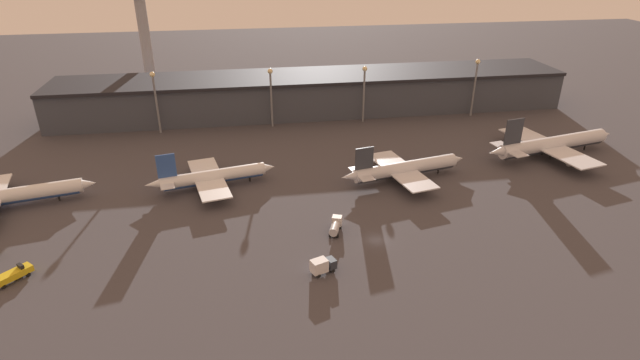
{
  "coord_description": "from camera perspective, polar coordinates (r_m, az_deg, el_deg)",
  "views": [
    {
      "loc": [
        -28.04,
        -92.92,
        62.18
      ],
      "look_at": [
        -9.58,
        20.8,
        6.0
      ],
      "focal_mm": 28.0,
      "sensor_mm": 36.0,
      "label": 1
    }
  ],
  "objects": [
    {
      "name": "terminal_building",
      "position": [
        197.72,
        -0.72,
        9.91
      ],
      "size": [
        194.96,
        27.06,
        14.75
      ],
      "color": "#3D424C",
      "rests_on": "ground"
    },
    {
      "name": "airplane_2",
      "position": [
        142.7,
        9.63,
        1.27
      ],
      "size": [
        38.88,
        28.17,
        11.68
      ],
      "rotation": [
        0.0,
        0.0,
        0.21
      ],
      "color": "silver",
      "rests_on": "ground"
    },
    {
      "name": "control_tower",
      "position": [
        226.54,
        -19.51,
        16.03
      ],
      "size": [
        9.0,
        9.0,
        49.48
      ],
      "color": "#99999E",
      "rests_on": "ground"
    },
    {
      "name": "airplane_3",
      "position": [
        172.29,
        24.98,
        3.72
      ],
      "size": [
        48.07,
        36.31,
        14.22
      ],
      "rotation": [
        0.0,
        0.0,
        0.21
      ],
      "color": "silver",
      "rests_on": "ground"
    },
    {
      "name": "lamp_post_1",
      "position": [
        179.85,
        -5.63,
        10.26
      ],
      "size": [
        1.8,
        1.8,
        21.18
      ],
      "color": "slate",
      "rests_on": "ground"
    },
    {
      "name": "ground",
      "position": [
        115.27,
        6.41,
        -6.84
      ],
      "size": [
        600.0,
        600.0,
        0.0
      ],
      "primitive_type": "plane",
      "color": "#423F44"
    },
    {
      "name": "lamp_post_0",
      "position": [
        181.82,
        -18.32,
        9.33
      ],
      "size": [
        1.8,
        1.8,
        21.64
      ],
      "color": "slate",
      "rests_on": "ground"
    },
    {
      "name": "service_vehicle_0",
      "position": [
        116.62,
        1.78,
        -5.27
      ],
      "size": [
        4.22,
        6.75,
        2.97
      ],
      "rotation": [
        0.0,
        0.0,
        1.22
      ],
      "color": "white",
      "rests_on": "ground"
    },
    {
      "name": "service_vehicle_2",
      "position": [
        118.81,
        -31.68,
        -9.21
      ],
      "size": [
        6.92,
        7.04,
        2.82
      ],
      "rotation": [
        0.0,
        0.0,
        0.8
      ],
      "color": "gold",
      "rests_on": "ground"
    },
    {
      "name": "lamp_post_2",
      "position": [
        185.0,
        5.07,
        10.65
      ],
      "size": [
        1.8,
        1.8,
        20.74
      ],
      "color": "slate",
      "rests_on": "ground"
    },
    {
      "name": "lamp_post_3",
      "position": [
        199.54,
        17.34,
        10.89
      ],
      "size": [
        1.8,
        1.8,
        21.73
      ],
      "color": "slate",
      "rests_on": "ground"
    },
    {
      "name": "service_vehicle_4",
      "position": [
        103.27,
        0.28,
        -9.74
      ],
      "size": [
        5.75,
        4.06,
        3.4
      ],
      "rotation": [
        0.0,
        0.0,
        0.37
      ],
      "color": "#282D38",
      "rests_on": "ground"
    },
    {
      "name": "airplane_1",
      "position": [
        139.67,
        -12.25,
        0.36
      ],
      "size": [
        35.37,
        28.04,
        11.53
      ],
      "rotation": [
        0.0,
        0.0,
        0.21
      ],
      "color": "white",
      "rests_on": "ground"
    }
  ]
}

